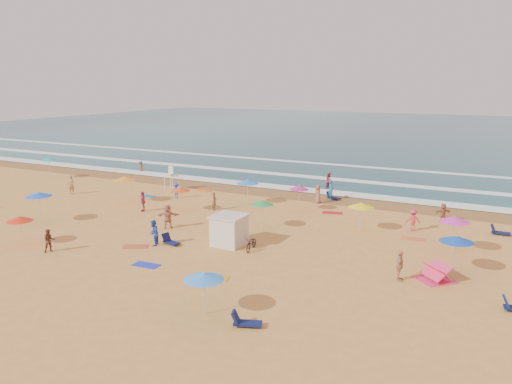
% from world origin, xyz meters
% --- Properties ---
extents(ground, '(220.00, 220.00, 0.00)m').
position_xyz_m(ground, '(0.00, 0.00, 0.00)').
color(ground, gold).
rests_on(ground, ground).
extents(ocean, '(220.00, 140.00, 0.18)m').
position_xyz_m(ocean, '(0.00, 84.00, 0.00)').
color(ocean, '#0C4756').
rests_on(ocean, ground).
extents(wet_sand, '(220.00, 220.00, 0.00)m').
position_xyz_m(wet_sand, '(0.00, 12.50, 0.01)').
color(wet_sand, olive).
rests_on(wet_sand, ground).
extents(surf_foam, '(200.00, 18.70, 0.05)m').
position_xyz_m(surf_foam, '(0.00, 21.32, 0.10)').
color(surf_foam, white).
rests_on(surf_foam, ground).
extents(cabana, '(2.00, 2.00, 2.00)m').
position_xyz_m(cabana, '(4.67, -3.94, 1.00)').
color(cabana, silver).
rests_on(cabana, ground).
extents(cabana_roof, '(2.20, 2.20, 0.12)m').
position_xyz_m(cabana_roof, '(4.67, -3.94, 2.06)').
color(cabana_roof, silver).
rests_on(cabana_roof, cabana).
extents(bicycle, '(0.90, 1.90, 0.96)m').
position_xyz_m(bicycle, '(6.57, -4.24, 0.48)').
color(bicycle, black).
rests_on(bicycle, ground).
extents(lifeguard_stand, '(1.20, 1.20, 2.10)m').
position_xyz_m(lifeguard_stand, '(-9.85, 8.98, 1.05)').
color(lifeguard_stand, white).
rests_on(lifeguard_stand, ground).
extents(beach_umbrellas, '(60.45, 23.23, 0.81)m').
position_xyz_m(beach_umbrellas, '(4.83, 0.04, 2.14)').
color(beach_umbrellas, blue).
rests_on(beach_umbrellas, ground).
extents(loungers, '(49.71, 27.32, 0.34)m').
position_xyz_m(loungers, '(7.46, -3.91, 0.17)').
color(loungers, '#0F174D').
rests_on(loungers, ground).
extents(towels, '(46.02, 26.44, 0.03)m').
position_xyz_m(towels, '(-2.24, -2.93, 0.01)').
color(towels, '#D15D1A').
rests_on(towels, ground).
extents(beachgoers, '(45.63, 29.55, 2.15)m').
position_xyz_m(beachgoers, '(2.48, 4.46, 0.81)').
color(beachgoers, '#AA684E').
rests_on(beachgoers, ground).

